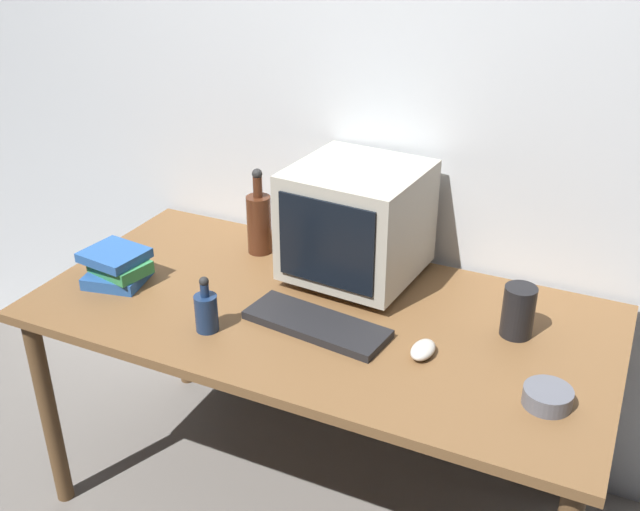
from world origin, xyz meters
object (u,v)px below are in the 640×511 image
(keyboard, at_px, (316,324))
(cd_spindle, at_px, (548,397))
(computer_mouse, at_px, (423,350))
(metal_canister, at_px, (518,311))
(crt_monitor, at_px, (357,222))
(bottle_short, at_px, (206,311))
(bottle_tall, at_px, (259,221))
(book_stack, at_px, (117,267))

(keyboard, height_order, cd_spindle, cd_spindle)
(computer_mouse, height_order, metal_canister, metal_canister)
(crt_monitor, height_order, cd_spindle, crt_monitor)
(bottle_short, bearing_deg, crt_monitor, 60.87)
(bottle_tall, distance_m, book_stack, 0.48)
(bottle_tall, bearing_deg, book_stack, -128.41)
(metal_canister, bearing_deg, computer_mouse, -133.89)
(keyboard, distance_m, bottle_short, 0.31)
(bottle_tall, height_order, bottle_short, bottle_tall)
(bottle_tall, bearing_deg, cd_spindle, -22.21)
(bottle_tall, relative_size, metal_canister, 2.00)
(bottle_short, xyz_separation_m, cd_spindle, (0.93, 0.07, -0.04))
(crt_monitor, xyz_separation_m, keyboard, (0.02, -0.32, -0.18))
(bottle_tall, relative_size, bottle_short, 1.77)
(computer_mouse, xyz_separation_m, cd_spindle, (0.34, -0.07, 0.00))
(crt_monitor, xyz_separation_m, bottle_tall, (-0.37, 0.03, -0.08))
(crt_monitor, relative_size, computer_mouse, 4.14)
(computer_mouse, bearing_deg, bottle_short, -163.18)
(metal_canister, bearing_deg, bottle_short, -156.27)
(keyboard, relative_size, metal_canister, 2.80)
(computer_mouse, bearing_deg, book_stack, -175.07)
(book_stack, bearing_deg, bottle_short, -15.90)
(computer_mouse, distance_m, metal_canister, 0.30)
(bottle_tall, distance_m, bottle_short, 0.51)
(book_stack, height_order, metal_canister, metal_canister)
(keyboard, xyz_separation_m, bottle_short, (-0.28, -0.14, 0.05))
(cd_spindle, bearing_deg, book_stack, 178.02)
(cd_spindle, distance_m, metal_canister, 0.31)
(crt_monitor, relative_size, book_stack, 1.92)
(crt_monitor, distance_m, bottle_short, 0.55)
(keyboard, relative_size, cd_spindle, 3.50)
(crt_monitor, bearing_deg, book_stack, -152.39)
(computer_mouse, relative_size, bottle_short, 0.59)
(computer_mouse, relative_size, metal_canister, 0.67)
(book_stack, relative_size, metal_canister, 1.44)
(computer_mouse, xyz_separation_m, bottle_tall, (-0.70, 0.35, 0.09))
(book_stack, bearing_deg, cd_spindle, -1.98)
(keyboard, relative_size, bottle_tall, 1.40)
(cd_spindle, bearing_deg, computer_mouse, 168.47)
(crt_monitor, bearing_deg, bottle_tall, 175.43)
(bottle_tall, xyz_separation_m, book_stack, (-0.30, -0.38, -0.06))
(computer_mouse, distance_m, cd_spindle, 0.34)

